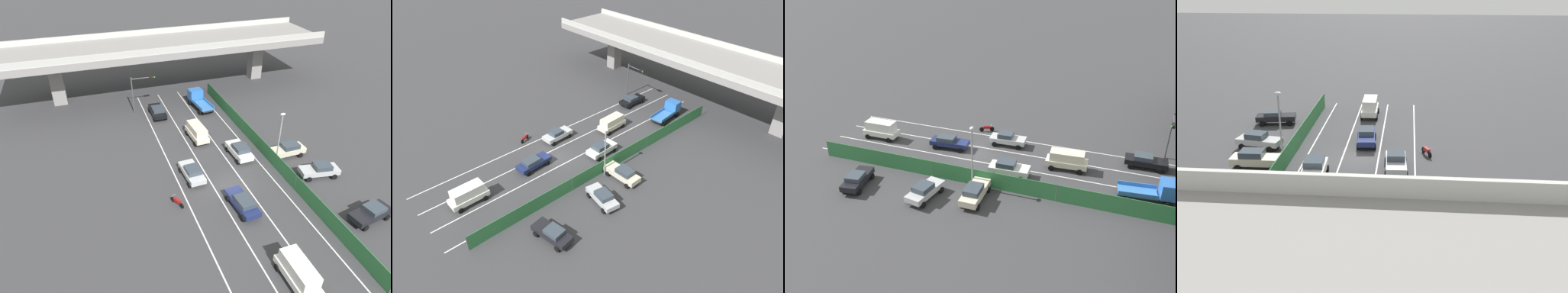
# 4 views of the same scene
# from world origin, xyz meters

# --- Properties ---
(ground_plane) EXTENTS (300.00, 300.00, 0.00)m
(ground_plane) POSITION_xyz_m (0.00, 0.00, 0.00)
(ground_plane) COLOR #38383A
(lane_line_left_edge) EXTENTS (0.14, 44.14, 0.01)m
(lane_line_left_edge) POSITION_xyz_m (-5.15, 4.07, 0.00)
(lane_line_left_edge) COLOR silver
(lane_line_left_edge) RESTS_ON ground
(lane_line_mid_left) EXTENTS (0.14, 44.14, 0.01)m
(lane_line_mid_left) POSITION_xyz_m (-1.72, 4.07, 0.00)
(lane_line_mid_left) COLOR silver
(lane_line_mid_left) RESTS_ON ground
(lane_line_mid_right) EXTENTS (0.14, 44.14, 0.01)m
(lane_line_mid_right) POSITION_xyz_m (1.72, 4.07, 0.00)
(lane_line_mid_right) COLOR silver
(lane_line_mid_right) RESTS_ON ground
(lane_line_right_edge) EXTENTS (0.14, 44.14, 0.01)m
(lane_line_right_edge) POSITION_xyz_m (5.15, 4.07, 0.00)
(lane_line_right_edge) COLOR silver
(lane_line_right_edge) RESTS_ON ground
(elevated_overpass) EXTENTS (53.43, 11.48, 8.92)m
(elevated_overpass) POSITION_xyz_m (0.00, 28.14, 7.22)
(elevated_overpass) COLOR gray
(elevated_overpass) RESTS_ON ground
(green_fence) EXTENTS (0.10, 40.24, 1.87)m
(green_fence) POSITION_xyz_m (6.44, 4.07, 0.94)
(green_fence) COLOR #2D753D
(green_fence) RESTS_ON ground
(car_sedan_silver) EXTENTS (2.19, 4.39, 1.61)m
(car_sedan_silver) POSITION_xyz_m (-3.44, 2.79, 0.88)
(car_sedan_silver) COLOR #B7BABC
(car_sedan_silver) RESTS_ON ground
(car_sedan_black) EXTENTS (2.07, 4.52, 1.54)m
(car_sedan_black) POSITION_xyz_m (-3.54, 18.71, 0.86)
(car_sedan_black) COLOR black
(car_sedan_black) RESTS_ON ground
(car_van_cream) EXTENTS (2.20, 4.57, 2.11)m
(car_van_cream) POSITION_xyz_m (-0.17, 10.59, 1.20)
(car_van_cream) COLOR beige
(car_van_cream) RESTS_ON ground
(car_van_white) EXTENTS (2.07, 4.44, 2.25)m
(car_van_white) POSITION_xyz_m (0.21, -12.73, 1.27)
(car_van_white) COLOR silver
(car_van_white) RESTS_ON ground
(car_hatchback_white) EXTENTS (2.20, 4.33, 1.73)m
(car_hatchback_white) POSITION_xyz_m (3.41, 5.02, 0.94)
(car_hatchback_white) COLOR silver
(car_hatchback_white) RESTS_ON ground
(car_sedan_navy) EXTENTS (2.22, 4.70, 1.51)m
(car_sedan_navy) POSITION_xyz_m (-0.24, -3.60, 0.86)
(car_sedan_navy) COLOR navy
(car_sedan_navy) RESTS_ON ground
(flatbed_truck_blue) EXTENTS (2.74, 5.67, 2.43)m
(flatbed_truck_blue) POSITION_xyz_m (3.21, 19.98, 1.25)
(flatbed_truck_blue) COLOR black
(flatbed_truck_blue) RESTS_ON ground
(motorcycle) EXTENTS (0.98, 1.81, 0.93)m
(motorcycle) POSITION_xyz_m (-6.28, -0.90, 0.46)
(motorcycle) COLOR black
(motorcycle) RESTS_ON ground
(parked_sedan_dark) EXTENTS (4.65, 2.50, 1.54)m
(parked_sedan_dark) POSITION_xyz_m (10.84, -8.92, 0.86)
(parked_sedan_dark) COLOR black
(parked_sedan_dark) RESTS_ON ground
(parked_wagon_silver) EXTENTS (4.64, 2.53, 1.61)m
(parked_wagon_silver) POSITION_xyz_m (10.37, -1.44, 0.88)
(parked_wagon_silver) COLOR #B2B5B7
(parked_wagon_silver) RESTS_ON ground
(parked_sedan_cream) EXTENTS (4.73, 2.02, 1.70)m
(parked_sedan_cream) POSITION_xyz_m (8.99, 3.29, 0.93)
(parked_sedan_cream) COLOR beige
(parked_sedan_cream) RESTS_ON ground
(traffic_light) EXTENTS (3.64, 0.51, 5.71)m
(traffic_light) POSITION_xyz_m (-5.42, 20.79, 4.03)
(traffic_light) COLOR #47474C
(traffic_light) RESTS_ON ground
(street_lamp) EXTENTS (0.60, 0.36, 6.81)m
(street_lamp) POSITION_xyz_m (6.92, 2.22, 4.16)
(street_lamp) COLOR gray
(street_lamp) RESTS_ON ground
(traffic_cone) EXTENTS (0.47, 0.47, 0.56)m
(traffic_cone) POSITION_xyz_m (5.26, 6.91, 0.26)
(traffic_cone) COLOR orange
(traffic_cone) RESTS_ON ground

